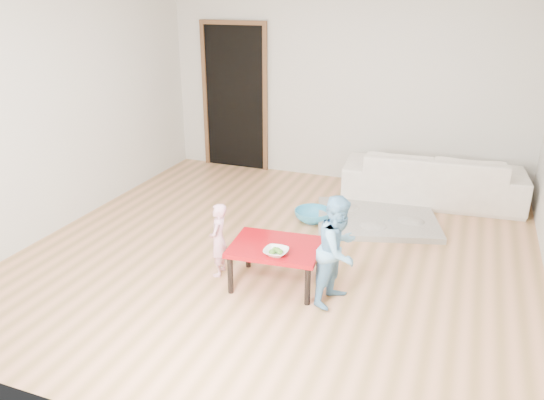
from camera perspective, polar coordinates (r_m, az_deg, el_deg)
The scene contains 13 objects.
floor at distance 5.44m, azimuth 0.76°, elevation -5.65°, with size 5.00×5.00×0.01m, color #A27745.
back_wall at distance 7.33m, azimuth 7.75°, elevation 12.08°, with size 5.00×0.02×2.60m, color beige.
left_wall at distance 6.27m, azimuth -21.43°, elevation 9.20°, with size 0.02×5.00×2.60m, color beige.
doorway at distance 7.88m, azimuth -3.96°, elevation 10.84°, with size 1.02×0.08×2.11m, color brown, non-canonical shape.
sofa at distance 6.95m, azimuth 16.89°, elevation 2.43°, with size 2.18×0.85×0.64m, color white.
cushion at distance 6.77m, azimuth 14.25°, elevation 3.61°, with size 0.42×0.37×0.11m, color orange.
red_table at distance 4.79m, azimuth 0.42°, elevation -6.99°, with size 0.79×0.59×0.40m, color #9B080F, non-canonical shape.
bowl at distance 4.53m, azimuth 0.44°, elevation -5.61°, with size 0.21×0.21×0.05m, color white.
broccoli at distance 4.53m, azimuth 0.44°, elevation -5.58°, with size 0.12×0.12×0.06m, color #2D5919, non-canonical shape.
child_pink at distance 4.92m, azimuth -5.78°, elevation -4.28°, with size 0.26×0.17×0.71m, color #E3678D.
child_blue at distance 4.46m, azimuth 7.15°, elevation -5.39°, with size 0.47×0.36×0.96m, color #67B3F0.
basin at distance 6.15m, azimuth 4.40°, elevation -1.66°, with size 0.42×0.42×0.13m, color #3396C1.
blanket at distance 6.25m, azimuth 11.20°, elevation -1.98°, with size 1.34×1.12×0.07m, color #B3AA9D, non-canonical shape.
Camera 1 is at (1.66, -4.54, 2.49)m, focal length 35.00 mm.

